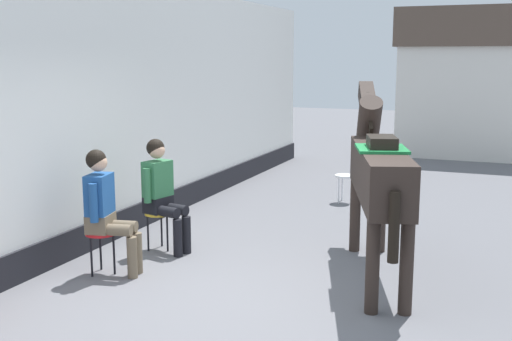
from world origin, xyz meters
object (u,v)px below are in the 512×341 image
saddled_horse_center (378,171)px  spare_stool_white (344,179)px  seated_visitor_near (105,206)px  seated_visitor_far (162,189)px

saddled_horse_center → spare_stool_white: 3.58m
seated_visitor_near → seated_visitor_far: size_ratio=1.00×
seated_visitor_far → saddled_horse_center: (2.61, 0.11, 0.38)m
seated_visitor_near → spare_stool_white: seated_visitor_near is taller
saddled_horse_center → spare_stool_white: bearing=109.6°
seated_visitor_far → saddled_horse_center: saddled_horse_center is taller
saddled_horse_center → seated_visitor_far: bearing=-177.5°
spare_stool_white → saddled_horse_center: bearing=-70.4°
seated_visitor_far → spare_stool_white: (1.44, 3.41, -0.38)m
seated_visitor_near → spare_stool_white: 4.68m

